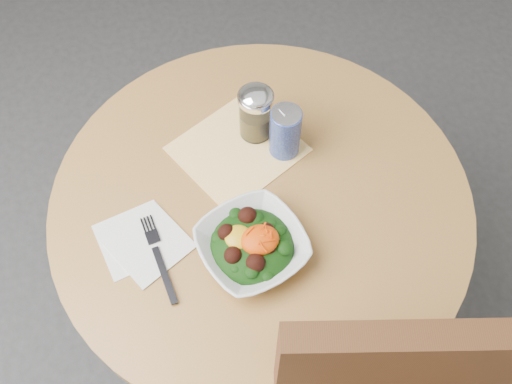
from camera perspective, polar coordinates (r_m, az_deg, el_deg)
The scene contains 8 objects.
ground at distance 1.90m, azimuth 0.34°, elevation -12.04°, with size 6.00×6.00×0.00m, color #2F2F32.
table at distance 1.39m, azimuth 0.46°, elevation -4.68°, with size 0.90×0.90×0.75m.
cloth_napkin at distance 1.28m, azimuth -1.85°, elevation 4.31°, with size 0.25×0.23×0.00m, color #FFA50D.
paper_napkins at distance 1.18m, azimuth -11.32°, elevation -4.91°, with size 0.20×0.19×0.00m.
salad_bowl at distance 1.13m, azimuth -0.39°, elevation -5.33°, with size 0.26×0.26×0.08m.
fork at distance 1.16m, azimuth -9.73°, elevation -6.29°, with size 0.04×0.20×0.00m.
spice_shaker at distance 1.25m, azimuth -0.03°, elevation 7.90°, with size 0.08×0.08×0.14m.
beverage_can at distance 1.23m, azimuth 2.92°, elevation 6.00°, with size 0.07×0.07×0.13m.
Camera 1 is at (-0.18, -0.58, 1.80)m, focal length 40.00 mm.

